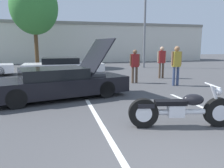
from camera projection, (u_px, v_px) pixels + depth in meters
name	position (u px, v px, depth m)	size (l,w,h in m)	color
parking_stripe_middle	(102.00, 125.00, 5.05)	(0.12, 5.09, 0.01)	white
parking_stripe_back	(220.00, 115.00, 5.84)	(0.12, 5.09, 0.01)	white
far_building	(71.00, 41.00, 25.30)	(32.00, 4.20, 4.40)	beige
light_pole	(146.00, 10.00, 17.86)	(1.21, 0.28, 8.66)	slate
tree_background	(34.00, 7.00, 17.81)	(3.84, 3.84, 7.16)	brown
motorcycle	(181.00, 110.00, 4.91)	(2.37, 0.84, 0.97)	black
show_car_hood_open	(60.00, 83.00, 7.68)	(5.02, 2.87, 2.09)	black
parked_car_right_row	(63.00, 67.00, 13.24)	(4.71, 2.01, 1.13)	white
spectator_near_motorcycle	(162.00, 59.00, 12.29)	(0.52, 0.23, 1.78)	brown
spectator_by_show_car	(176.00, 62.00, 9.95)	(0.52, 0.24, 1.81)	#38476B
spectator_midground	(135.00, 63.00, 10.69)	(0.52, 0.22, 1.64)	brown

